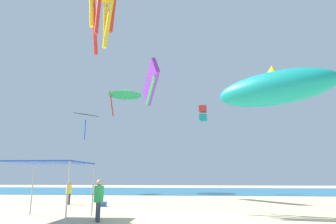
{
  "coord_description": "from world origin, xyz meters",
  "views": [
    {
      "loc": [
        0.34,
        -14.8,
        1.93
      ],
      "look_at": [
        -1.7,
        7.99,
        7.07
      ],
      "focal_mm": 30.99,
      "sensor_mm": 36.0,
      "label": 1
    }
  ],
  "objects": [
    {
      "name": "kite_delta_green",
      "position": [
        -9.28,
        23.99,
        13.63
      ],
      "size": [
        5.39,
        5.4,
        3.67
      ],
      "rotation": [
        0.0,
        0.0,
        6.12
      ],
      "color": "green"
    },
    {
      "name": "canopy_tent",
      "position": [
        -6.59,
        -1.18,
        2.51
      ],
      "size": [
        3.38,
        3.18,
        2.64
      ],
      "color": "#B2B2B7",
      "rests_on": "ground"
    },
    {
      "name": "person_central",
      "position": [
        -8.74,
        6.12,
        0.95
      ],
      "size": [
        0.39,
        0.39,
        1.62
      ],
      "rotation": [
        0.0,
        0.0,
        2.54
      ],
      "color": "#33384C",
      "rests_on": "ground"
    },
    {
      "name": "kite_diamond_black",
      "position": [
        -13.67,
        21.15,
        9.72
      ],
      "size": [
        3.4,
        3.4,
        3.58
      ],
      "rotation": [
        0.0,
        0.0,
        4.01
      ],
      "color": "black"
    },
    {
      "name": "kite_parafoil_purple",
      "position": [
        -3.86,
        12.7,
        11.07
      ],
      "size": [
        2.54,
        5.64,
        3.61
      ],
      "rotation": [
        0.0,
        0.0,
        1.89
      ],
      "color": "purple"
    },
    {
      "name": "person_near_tent",
      "position": [
        -3.97,
        -1.61,
        1.07
      ],
      "size": [
        0.43,
        0.45,
        1.82
      ],
      "rotation": [
        0.0,
        0.0,
        2.03
      ],
      "color": "#33384C",
      "rests_on": "ground"
    },
    {
      "name": "kite_box_red",
      "position": [
        1.58,
        22.11,
        10.0
      ],
      "size": [
        1.06,
        1.04,
        1.98
      ],
      "rotation": [
        0.0,
        0.0,
        1.44
      ],
      "color": "red"
    },
    {
      "name": "kite_inflatable_teal",
      "position": [
        5.85,
        4.71,
        7.86
      ],
      "size": [
        8.06,
        6.12,
        2.86
      ],
      "rotation": [
        0.0,
        0.0,
        5.74
      ],
      "color": "teal"
    },
    {
      "name": "ocean_strip",
      "position": [
        0.0,
        27.84,
        0.01
      ],
      "size": [
        110.0,
        22.0,
        0.03
      ],
      "primitive_type": "cube",
      "color": "#1E6B93",
      "rests_on": "ground"
    },
    {
      "name": "cooler_box",
      "position": [
        -5.87,
        4.96,
        0.18
      ],
      "size": [
        0.57,
        0.37,
        0.35
      ],
      "color": "blue",
      "rests_on": "ground"
    },
    {
      "name": "ground",
      "position": [
        0.0,
        0.0,
        -0.05
      ],
      "size": [
        110.0,
        110.0,
        0.1
      ],
      "primitive_type": "cube",
      "color": "#D1BA8C"
    }
  ]
}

